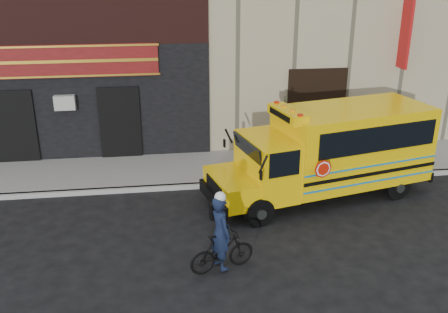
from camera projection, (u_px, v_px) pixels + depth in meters
ground at (231, 226)px, 13.66m from camera, size 120.00×120.00×0.00m
curb at (219, 185)px, 16.03m from camera, size 40.00×0.20×0.15m
sidewalk at (214, 167)px, 17.42m from camera, size 40.00×3.00×0.15m
school_bus at (333, 149)px, 14.96m from camera, size 7.21×3.68×2.92m
sign_pole at (284, 138)px, 15.50m from camera, size 0.07×0.26×2.97m
bicycle at (222, 252)px, 11.58m from camera, size 1.65×0.87×0.96m
cyclist at (220, 234)px, 11.47m from camera, size 0.67×0.79×1.83m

